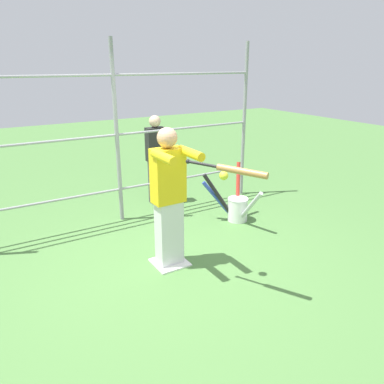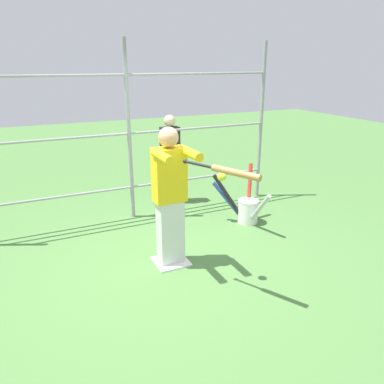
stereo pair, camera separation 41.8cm
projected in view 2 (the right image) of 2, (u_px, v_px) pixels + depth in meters
name	position (u px, v px, depth m)	size (l,w,h in m)	color
ground_plane	(171.00, 262.00, 4.63)	(24.00, 24.00, 0.00)	#4C7A3D
home_plate	(171.00, 261.00, 4.62)	(0.40, 0.40, 0.02)	white
fence_backstop	(129.00, 133.00, 5.56)	(4.78, 0.06, 2.67)	#939399
batter	(170.00, 194.00, 4.31)	(0.43, 0.56, 1.67)	silver
baseball_bat_swinging	(229.00, 171.00, 3.50)	(0.46, 0.78, 0.08)	black
softball_in_flight	(222.00, 177.00, 3.87)	(0.10, 0.10, 0.10)	yellow
bat_bucket	(246.00, 208.00, 5.70)	(0.72, 0.94, 0.87)	white
bystander_behind_fence	(170.00, 158.00, 6.40)	(0.31, 0.19, 1.52)	#3F3F47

